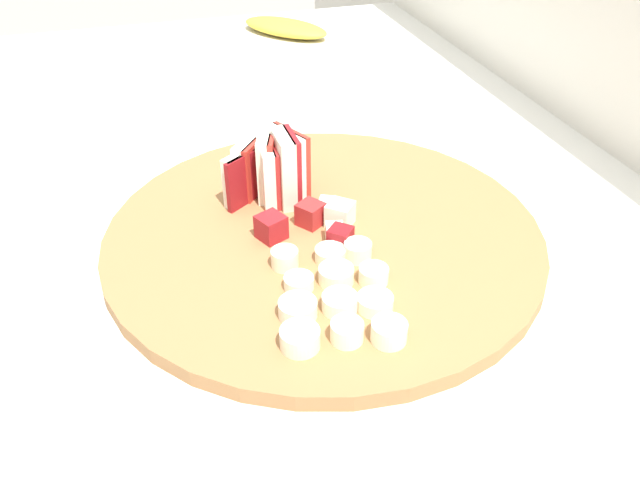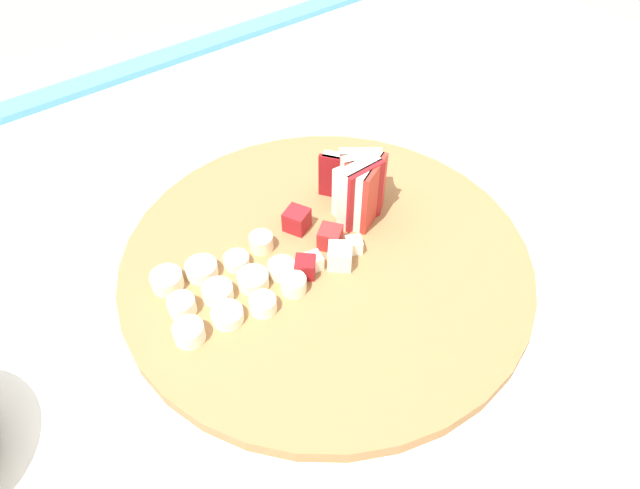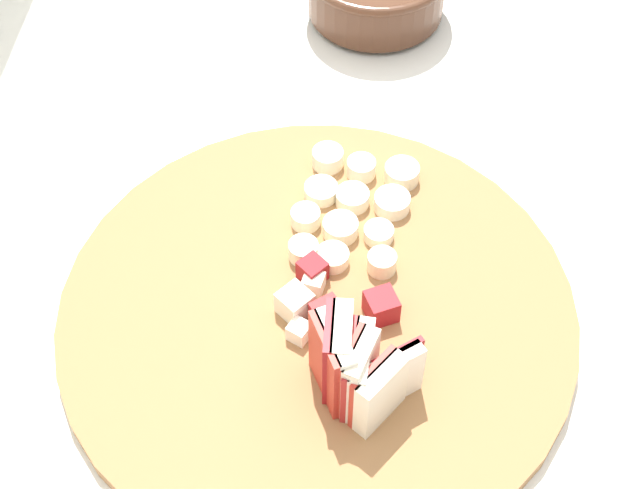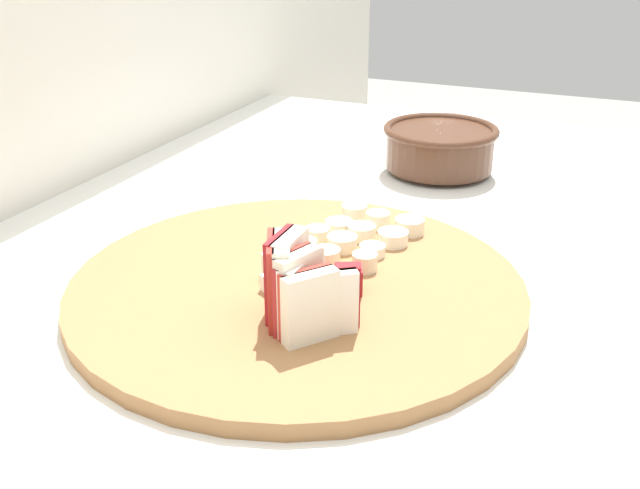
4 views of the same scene
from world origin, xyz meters
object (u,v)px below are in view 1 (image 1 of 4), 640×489
(banana_slice_rows, at_px, (335,294))
(banana_peel, at_px, (285,27))
(apple_dice_pile, at_px, (316,222))
(apple_wedge_fan, at_px, (271,169))
(cutting_board, at_px, (323,236))

(banana_slice_rows, bearing_deg, banana_peel, 168.82)
(apple_dice_pile, distance_m, banana_peel, 0.59)
(apple_dice_pile, relative_size, banana_peel, 0.60)
(banana_slice_rows, xyz_separation_m, banana_peel, (-0.67, 0.13, -0.01))
(apple_wedge_fan, distance_m, banana_slice_rows, 0.16)
(apple_dice_pile, height_order, banana_peel, apple_dice_pile)
(cutting_board, bearing_deg, banana_slice_rows, -11.86)
(cutting_board, xyz_separation_m, banana_peel, (-0.58, 0.11, 0.00))
(cutting_board, relative_size, banana_peel, 2.49)
(banana_slice_rows, distance_m, banana_peel, 0.69)
(apple_wedge_fan, distance_m, banana_peel, 0.53)
(apple_wedge_fan, xyz_separation_m, banana_slice_rows, (0.16, 0.01, -0.02))
(cutting_board, height_order, apple_dice_pile, apple_dice_pile)
(cutting_board, xyz_separation_m, apple_dice_pile, (0.00, -0.01, 0.02))
(apple_dice_pile, bearing_deg, apple_wedge_fan, -160.80)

